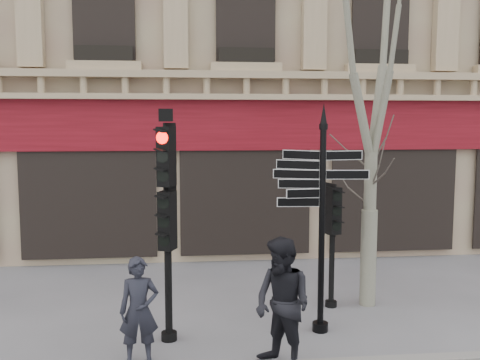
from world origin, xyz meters
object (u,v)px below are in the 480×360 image
object	(u,v)px
fingerpost	(323,180)
traffic_signal_secondary	(332,224)
plane_tree	(374,39)
pedestrian_a	(139,311)
pedestrian_b	(283,304)
traffic_signal_main	(167,197)

from	to	relation	value
fingerpost	traffic_signal_secondary	xyz separation A→B (m)	(0.53, 1.21, -1.00)
traffic_signal_secondary	plane_tree	xyz separation A→B (m)	(0.76, 0.04, 3.57)
traffic_signal_secondary	pedestrian_a	world-z (taller)	traffic_signal_secondary
pedestrian_a	pedestrian_b	size ratio (longest dim) A/B	0.83
traffic_signal_secondary	pedestrian_b	bearing A→B (deg)	-133.14
traffic_signal_secondary	plane_tree	world-z (taller)	plane_tree
fingerpost	plane_tree	world-z (taller)	plane_tree
traffic_signal_main	plane_tree	size ratio (longest dim) A/B	0.52
fingerpost	pedestrian_a	size ratio (longest dim) A/B	2.43
traffic_signal_main	plane_tree	distance (m)	5.02
pedestrian_a	pedestrian_b	distance (m)	2.18
traffic_signal_secondary	plane_tree	size ratio (longest dim) A/B	0.32
traffic_signal_main	pedestrian_b	xyz separation A→B (m)	(1.72, -1.22, -1.46)
fingerpost	traffic_signal_main	distance (m)	2.65
traffic_signal_secondary	pedestrian_b	world-z (taller)	traffic_signal_secondary
traffic_signal_secondary	pedestrian_a	xyz separation A→B (m)	(-3.59, -2.15, -0.86)
traffic_signal_main	pedestrian_b	distance (m)	2.56
plane_tree	pedestrian_a	size ratio (longest dim) A/B	4.55
traffic_signal_main	plane_tree	bearing A→B (deg)	41.28
fingerpost	pedestrian_a	world-z (taller)	fingerpost
fingerpost	pedestrian_b	distance (m)	2.35
plane_tree	traffic_signal_main	bearing A→B (deg)	-160.62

